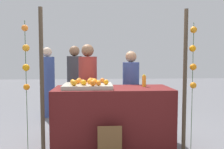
% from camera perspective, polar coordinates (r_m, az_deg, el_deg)
% --- Properties ---
extents(ground_plane, '(24.00, 24.00, 0.00)m').
position_cam_1_polar(ground_plane, '(4.02, 0.15, -16.66)').
color(ground_plane, slate).
extents(stall_counter, '(1.86, 0.81, 0.95)m').
position_cam_1_polar(stall_counter, '(3.88, 0.15, -10.12)').
color(stall_counter, '#5B1919').
rests_on(stall_counter, ground_plane).
extents(orange_tray, '(0.76, 0.64, 0.06)m').
position_cam_1_polar(orange_tray, '(3.79, -5.81, -2.74)').
color(orange_tray, '#B2AD99').
rests_on(orange_tray, stall_counter).
extents(orange_0, '(0.08, 0.08, 0.08)m').
position_cam_1_polar(orange_0, '(3.63, -6.76, -1.93)').
color(orange_0, orange).
rests_on(orange_0, orange_tray).
extents(orange_1, '(0.08, 0.08, 0.08)m').
position_cam_1_polar(orange_1, '(3.98, -2.30, -1.42)').
color(orange_1, orange).
rests_on(orange_1, orange_tray).
extents(orange_2, '(0.07, 0.07, 0.07)m').
position_cam_1_polar(orange_2, '(3.55, -3.24, -2.10)').
color(orange_2, orange).
rests_on(orange_2, orange_tray).
extents(orange_3, '(0.08, 0.08, 0.08)m').
position_cam_1_polar(orange_3, '(3.95, -7.88, -1.43)').
color(orange_3, orange).
rests_on(orange_3, orange_tray).
extents(orange_4, '(0.08, 0.08, 0.08)m').
position_cam_1_polar(orange_4, '(3.85, -4.20, -1.55)').
color(orange_4, orange).
rests_on(orange_4, orange_tray).
extents(orange_5, '(0.08, 0.08, 0.08)m').
position_cam_1_polar(orange_5, '(3.70, -6.99, -1.83)').
color(orange_5, orange).
rests_on(orange_5, orange_tray).
extents(orange_6, '(0.08, 0.08, 0.08)m').
position_cam_1_polar(orange_6, '(3.83, -8.20, -1.68)').
color(orange_6, orange).
rests_on(orange_6, orange_tray).
extents(orange_7, '(0.08, 0.08, 0.08)m').
position_cam_1_polar(orange_7, '(3.98, -4.72, -1.40)').
color(orange_7, orange).
rests_on(orange_7, orange_tray).
extents(orange_8, '(0.09, 0.09, 0.09)m').
position_cam_1_polar(orange_8, '(3.52, -4.61, -2.02)').
color(orange_8, orange).
rests_on(orange_8, orange_tray).
extents(orange_9, '(0.09, 0.09, 0.09)m').
position_cam_1_polar(orange_9, '(3.89, -5.16, -1.45)').
color(orange_9, orange).
rests_on(orange_9, orange_tray).
extents(orange_10, '(0.08, 0.08, 0.08)m').
position_cam_1_polar(orange_10, '(3.79, -5.44, -1.67)').
color(orange_10, orange).
rests_on(orange_10, orange_tray).
extents(orange_11, '(0.08, 0.08, 0.08)m').
position_cam_1_polar(orange_11, '(3.69, -4.35, -1.80)').
color(orange_11, orange).
rests_on(orange_11, orange_tray).
extents(orange_12, '(0.08, 0.08, 0.08)m').
position_cam_1_polar(orange_12, '(3.67, -1.44, -1.84)').
color(orange_12, orange).
rests_on(orange_12, orange_tray).
extents(orange_13, '(0.07, 0.07, 0.07)m').
position_cam_1_polar(orange_13, '(3.66, -3.33, -1.92)').
color(orange_13, orange).
rests_on(orange_13, orange_tray).
extents(orange_14, '(0.08, 0.08, 0.08)m').
position_cam_1_polar(orange_14, '(3.74, -9.40, -1.77)').
color(orange_14, orange).
rests_on(orange_14, orange_tray).
extents(orange_15, '(0.09, 0.09, 0.09)m').
position_cam_1_polar(orange_15, '(3.57, -9.11, -2.00)').
color(orange_15, orange).
rests_on(orange_15, orange_tray).
extents(juice_bottle, '(0.06, 0.06, 0.20)m').
position_cam_1_polar(juice_bottle, '(3.94, 7.70, -1.55)').
color(juice_bottle, orange).
rests_on(juice_bottle, stall_counter).
extents(chalkboard_sign, '(0.34, 0.03, 0.50)m').
position_cam_1_polar(chalkboard_sign, '(3.42, -0.54, -16.26)').
color(chalkboard_sign, brown).
rests_on(chalkboard_sign, ground_plane).
extents(vendor_left, '(0.33, 0.33, 1.67)m').
position_cam_1_polar(vendor_left, '(4.42, -5.80, -4.37)').
color(vendor_left, maroon).
rests_on(vendor_left, ground_plane).
extents(vendor_right, '(0.31, 0.31, 1.55)m').
position_cam_1_polar(vendor_right, '(4.51, 4.53, -4.92)').
color(vendor_right, '#384C8C').
rests_on(vendor_right, ground_plane).
extents(crowd_person_0, '(0.34, 0.34, 1.68)m').
position_cam_1_polar(crowd_person_0, '(5.37, -8.91, -2.82)').
color(crowd_person_0, '#333338').
rests_on(crowd_person_0, ground_plane).
extents(crowd_person_1, '(0.33, 0.33, 1.67)m').
position_cam_1_polar(crowd_person_1, '(5.93, -15.17, -2.32)').
color(crowd_person_1, '#384C8C').
rests_on(crowd_person_1, ground_plane).
extents(canopy_post_left, '(0.06, 0.06, 2.11)m').
position_cam_1_polar(canopy_post_left, '(3.41, -16.46, -2.33)').
color(canopy_post_left, '#473828').
rests_on(canopy_post_left, ground_plane).
extents(canopy_post_right, '(0.06, 0.06, 2.11)m').
position_cam_1_polar(canopy_post_right, '(3.56, 17.06, -2.08)').
color(canopy_post_right, '#473828').
rests_on(canopy_post_right, ground_plane).
extents(garland_strand_left, '(0.10, 0.10, 1.92)m').
position_cam_1_polar(garland_strand_left, '(3.40, -19.97, 3.53)').
color(garland_strand_left, '#2D4C23').
rests_on(garland_strand_left, ground_plane).
extents(garland_strand_right, '(0.11, 0.10, 1.92)m').
position_cam_1_polar(garland_strand_right, '(3.59, 18.89, 3.63)').
color(garland_strand_right, '#2D4C23').
rests_on(garland_strand_right, ground_plane).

